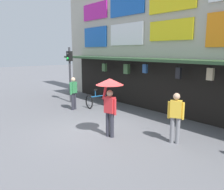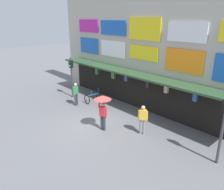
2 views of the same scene
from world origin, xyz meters
name	(u,v)px [view 2 (image 2 of 2)]	position (x,y,z in m)	size (l,w,h in m)	color
ground_plane	(97,126)	(0.00, 0.00, 0.00)	(80.00, 80.00, 0.00)	slate
shopfront	(149,51)	(0.00, 4.57, 3.96)	(18.00, 2.60, 8.00)	#B2AD9E
traffic_light_near	(71,71)	(-5.28, 1.70, 2.14)	(0.31, 0.34, 3.20)	#38383D
traffic_light_far	(224,119)	(6.39, 1.72, 2.14)	(0.29, 0.33, 3.20)	#38383D
bicycle_parked	(93,97)	(-3.24, 2.23, 0.39)	(0.80, 1.21, 1.05)	black
pedestrian_in_green	(76,93)	(-3.60, 0.95, 0.95)	(0.35, 0.49, 1.68)	#2D2D38
pedestrian_with_umbrella	(103,103)	(0.66, -0.05, 1.64)	(0.96, 0.96, 2.08)	#2D2D38
pedestrian_in_black	(143,117)	(2.45, 1.26, 0.98)	(0.48, 0.46, 1.68)	gray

